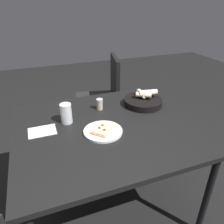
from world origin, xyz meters
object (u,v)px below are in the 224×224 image
(pepper_shaker, at_px, (100,105))
(chair_near, at_px, (104,93))
(beer_glass, at_px, (66,115))
(bread_basket, at_px, (143,101))
(dining_table, at_px, (107,133))
(pizza_plate, at_px, (103,131))

(pepper_shaker, distance_m, chair_near, 0.80)
(beer_glass, distance_m, chair_near, 1.00)
(bread_basket, height_order, beer_glass, beer_glass)
(pepper_shaker, bearing_deg, dining_table, 82.69)
(bread_basket, distance_m, pepper_shaker, 0.33)
(beer_glass, bearing_deg, pepper_shaker, -158.20)
(pizza_plate, relative_size, chair_near, 0.26)
(pizza_plate, xyz_separation_m, beer_glass, (0.18, -0.19, 0.05))
(dining_table, distance_m, pepper_shaker, 0.25)
(dining_table, xyz_separation_m, bread_basket, (-0.35, -0.19, 0.09))
(pizza_plate, xyz_separation_m, pepper_shaker, (-0.07, -0.29, 0.02))
(pizza_plate, bearing_deg, chair_near, -108.86)
(bread_basket, xyz_separation_m, beer_glass, (0.57, 0.06, 0.03))
(chair_near, bearing_deg, pepper_shaker, 69.23)
(pizza_plate, bearing_deg, bread_basket, -147.63)
(dining_table, height_order, pizza_plate, pizza_plate)
(pepper_shaker, height_order, chair_near, chair_near)
(beer_glass, height_order, pepper_shaker, beer_glass)
(pepper_shaker, bearing_deg, pizza_plate, 75.98)
(dining_table, distance_m, beer_glass, 0.28)
(dining_table, xyz_separation_m, chair_near, (-0.30, -0.94, -0.14))
(pizza_plate, height_order, bread_basket, bread_basket)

